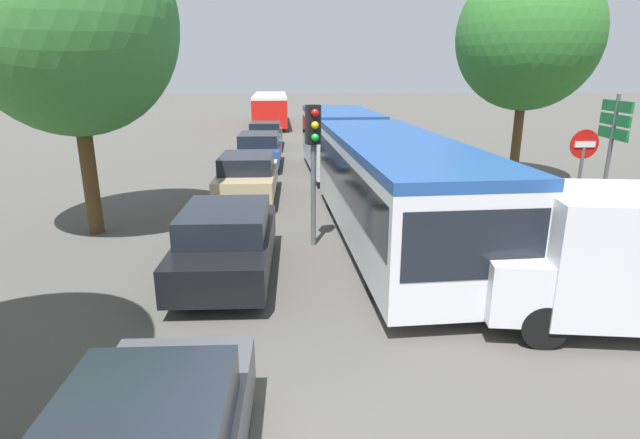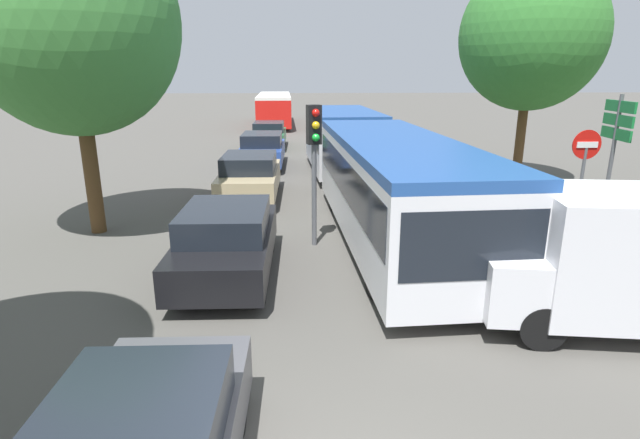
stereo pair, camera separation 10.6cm
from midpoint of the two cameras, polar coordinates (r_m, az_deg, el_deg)
The scene contains 11 objects.
articulated_bus at distance 16.03m, azimuth 5.55°, elevation 7.00°, with size 3.47×17.54×2.59m.
city_bus_rear at distance 41.00m, azimuth -5.14°, elevation 12.65°, with size 2.76×11.27×2.41m.
queued_car_black at distance 10.52m, azimuth -10.30°, elevation -2.43°, with size 1.89×4.32×1.49m.
queued_car_tan at distance 16.94m, azimuth -7.83°, elevation 4.93°, with size 1.90×4.36×1.51m.
queued_car_blue at distance 22.73m, azimuth -6.45°, elevation 7.93°, with size 1.91×4.38×1.51m.
queued_car_green at distance 28.54m, azimuth -5.73°, elevation 9.62°, with size 1.83×4.19×1.45m.
traffic_light at distance 11.80m, azimuth -0.40°, elevation 8.60°, with size 0.37×0.39×3.40m.
no_entry_sign at distance 13.63m, azimuth 28.05°, elevation 5.08°, with size 0.70×0.08×2.82m.
direction_sign_post at distance 14.87m, azimuth 30.87°, elevation 8.21°, with size 0.20×1.40×3.60m.
tree_left_mid at distance 14.11m, azimuth -26.31°, elevation 19.57°, with size 5.11×5.11×8.00m.
tree_right_mid at distance 20.28m, azimuth 23.20°, elevation 18.70°, with size 5.04×5.04×7.94m.
Camera 2 is at (-0.29, -3.58, 4.13)m, focal length 28.00 mm.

